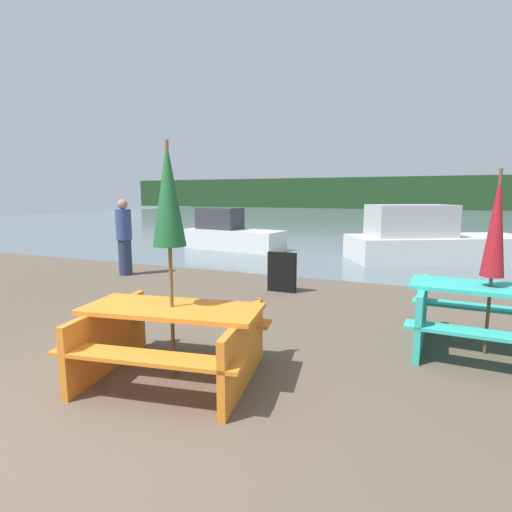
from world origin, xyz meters
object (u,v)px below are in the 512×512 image
Objects in this scene: boat_second at (431,240)px; boat at (231,234)px; umbrella_crimson at (496,225)px; picnic_table_teal at (488,314)px; signboard at (282,272)px; person at (124,237)px; picnic_table_orange at (173,334)px; umbrella_darkgreen at (168,196)px.

boat is at bearing 152.52° from boat_second.
umbrella_crimson is at bearing -114.08° from boat_second.
umbrella_crimson is (0.00, 0.00, 1.01)m from picnic_table_teal.
signboard is (-3.13, 1.89, -0.09)m from picnic_table_teal.
boat_second is at bearing 94.48° from umbrella_crimson.
boat reaches higher than signboard.
boat is 4.63× the size of signboard.
person reaches higher than boat.
boat is at bearing 113.20° from picnic_table_orange.
signboard is at bearing -45.95° from boat.
umbrella_crimson is 1.22× the size of person.
person reaches higher than signboard.
boat_second is (2.40, 8.86, 0.11)m from picnic_table_orange.
picnic_table_orange is 0.93× the size of umbrella_crimson.
umbrella_darkgreen is 9.26m from boat_second.
umbrella_darkgreen is 3.08× the size of signboard.
picnic_table_teal is 0.75× the size of umbrella_darkgreen.
signboard is at bearing -145.51° from boat_second.
boat is 6.12m from signboard.
umbrella_darkgreen is at bearing 104.04° from picnic_table_orange.
umbrella_darkgreen is at bearing -58.39° from boat.
picnic_table_teal reaches higher than picnic_table_orange.
signboard reaches higher than picnic_table_orange.
umbrella_darkgreen is 0.67× the size of boat.
picnic_table_orange is 1.35m from umbrella_darkgreen.
umbrella_crimson is 3.51m from umbrella_darkgreen.
boat_second is at bearing 74.84° from umbrella_darkgreen.
picnic_table_teal reaches higher than signboard.
person is at bearing 135.65° from picnic_table_orange.
signboard is at bearing -1.94° from person.
person is at bearing 135.65° from umbrella_darkgreen.
picnic_table_teal is 3.74m from umbrella_darkgreen.
umbrella_crimson is 9.64m from boat.
person reaches higher than picnic_table_orange.
picnic_table_teal is 1.01× the size of person.
boat_second reaches higher than signboard.
umbrella_darkgreen is (-2.95, -1.89, 0.32)m from umbrella_crimson.
umbrella_crimson is at bearing 32.63° from picnic_table_orange.
picnic_table_teal is at bearing -114.08° from boat_second.
person is (-3.99, 3.90, 0.41)m from picnic_table_orange.
person is (-6.40, -4.96, 0.30)m from boat_second.
umbrella_crimson reaches higher than signboard.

